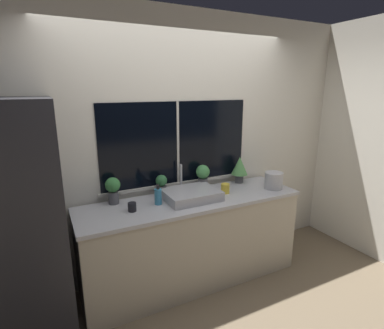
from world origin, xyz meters
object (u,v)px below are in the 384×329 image
soap_bottle (158,196)px  potted_plant_center_right (203,175)px  potted_plant_center_left (161,185)px  kettle (274,180)px  mug_yellow (225,188)px  potted_plant_far_left (113,189)px  refrigerator (16,226)px  potted_plant_far_right (240,167)px  sink (191,194)px  mug_black (132,207)px

soap_bottle → potted_plant_center_right: bearing=19.1°
potted_plant_center_left → kettle: bearing=-16.3°
kettle → mug_yellow: bearing=168.6°
mug_yellow → potted_plant_center_left: bearing=159.6°
potted_plant_far_left → potted_plant_center_right: potted_plant_center_right is taller
refrigerator → potted_plant_far_left: refrigerator is taller
mug_yellow → potted_plant_far_right: bearing=34.1°
potted_plant_far_left → soap_bottle: bearing=-28.9°
refrigerator → kettle: size_ratio=9.48×
potted_plant_center_left → potted_plant_far_right: (0.95, 0.00, 0.07)m
potted_plant_center_right → kettle: size_ratio=1.32×
potted_plant_far_left → potted_plant_center_left: 0.48m
sink → soap_bottle: sink is taller
soap_bottle → kettle: 1.28m
kettle → potted_plant_center_right: bearing=153.7°
kettle → potted_plant_far_left: bearing=168.4°
potted_plant_far_right → mug_yellow: 0.43m
soap_bottle → mug_yellow: size_ratio=1.91×
sink → mug_black: (-0.60, -0.04, -0.01)m
potted_plant_center_left → mug_yellow: bearing=-20.4°
potted_plant_center_right → kettle: (0.68, -0.34, -0.05)m
soap_bottle → sink: bearing=-2.3°
soap_bottle → kettle: kettle is taller
potted_plant_center_right → soap_bottle: 0.62m
potted_plant_center_left → mug_yellow: (0.61, -0.23, -0.07)m
kettle → refrigerator: bearing=178.0°
refrigerator → potted_plant_far_left: bearing=17.8°
refrigerator → mug_black: refrigerator is taller
potted_plant_far_left → mug_black: size_ratio=3.22×
sink → soap_bottle: bearing=177.7°
potted_plant_center_left → mug_yellow: 0.66m
refrigerator → potted_plant_far_left: (0.78, 0.25, 0.10)m
potted_plant_center_left → soap_bottle: size_ratio=1.13×
potted_plant_far_left → soap_bottle: (0.37, -0.20, -0.07)m
mug_yellow → kettle: (0.54, -0.11, 0.05)m
potted_plant_center_left → potted_plant_center_right: (0.47, 0.00, 0.04)m
potted_plant_far_left → mug_yellow: 1.12m
potted_plant_center_right → soap_bottle: size_ratio=1.37×
refrigerator → mug_yellow: (1.88, 0.02, 0.00)m
potted_plant_center_left → soap_bottle: 0.24m
potted_plant_far_right → potted_plant_far_left: bearing=-180.0°
sink → potted_plant_center_left: 0.32m
refrigerator → potted_plant_center_left: bearing=11.3°
potted_plant_center_right → potted_plant_far_right: bearing=0.0°
refrigerator → mug_black: (0.89, -0.00, -0.01)m
potted_plant_far_left → potted_plant_center_right: 0.95m
potted_plant_far_left → potted_plant_far_right: potted_plant_far_right is taller
potted_plant_center_left → kettle: potted_plant_center_left is taller
refrigerator → kettle: (2.42, -0.09, 0.05)m
sink → potted_plant_center_right: (0.25, 0.22, 0.11)m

